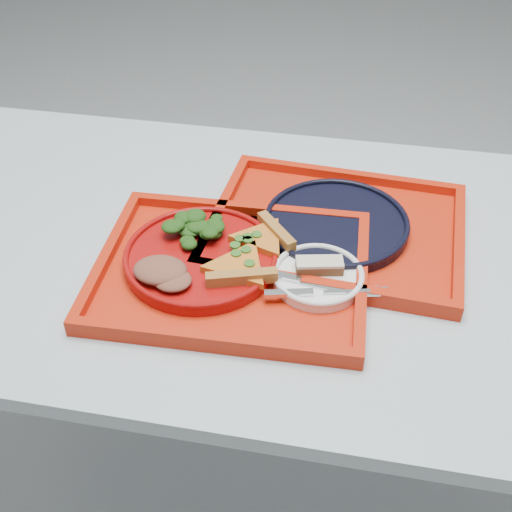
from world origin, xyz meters
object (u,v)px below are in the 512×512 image
Objects in this scene: dinner_plate at (201,259)px; dessert_bar at (319,266)px; tray_main at (232,273)px; navy_plate at (336,225)px; tray_far at (336,231)px.

dessert_bar is at bearing 0.30° from dinner_plate.
navy_plate is (0.16, 0.15, 0.01)m from tray_main.
tray_main is at bearing 172.50° from dessert_bar.
tray_far is 0.14m from dessert_bar.
tray_main and tray_far have the same top height.
navy_plate is at bearing 40.51° from tray_main.
tray_far is 0.26m from dinner_plate.
dinner_plate is 1.00× the size of navy_plate.
navy_plate is at bearing 3.75° from tray_far.
tray_far is 5.52× the size of dessert_bar.
tray_far is 1.73× the size of navy_plate.
dinner_plate is (-0.06, 0.01, 0.02)m from tray_main.
dessert_bar is at bearing 2.47° from tray_main.
tray_main is 0.15m from dessert_bar.
tray_main is 1.73× the size of dinner_plate.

